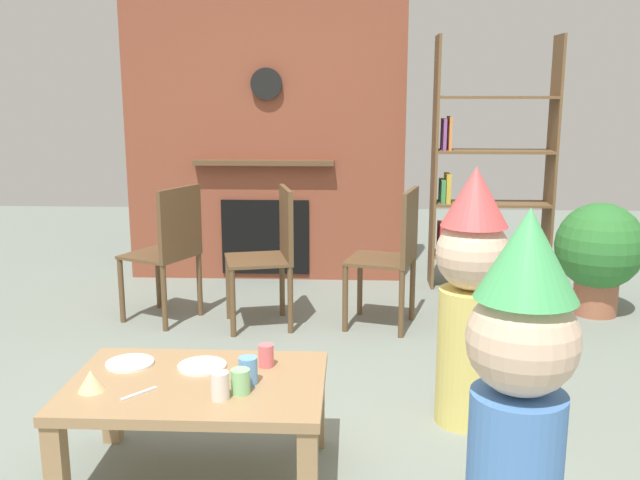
{
  "coord_description": "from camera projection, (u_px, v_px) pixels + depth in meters",
  "views": [
    {
      "loc": [
        0.31,
        -2.97,
        1.5
      ],
      "look_at": [
        0.15,
        0.4,
        0.78
      ],
      "focal_mm": 39.38,
      "sensor_mm": 36.0,
      "label": 1
    }
  ],
  "objects": [
    {
      "name": "child_with_cone_hat",
      "position": [
        519.0,
        396.0,
        2.06
      ],
      "size": [
        0.33,
        0.33,
        1.19
      ],
      "rotation": [
        0.0,
        0.0,
        2.67
      ],
      "color": "#4C7FC6",
      "rests_on": "ground_plane"
    },
    {
      "name": "brick_fireplace_feature",
      "position": [
        265.0,
        130.0,
        5.53
      ],
      "size": [
        2.2,
        0.28,
        2.4
      ],
      "color": "brown",
      "rests_on": "ground_plane"
    },
    {
      "name": "coffee_table",
      "position": [
        197.0,
        397.0,
        2.7
      ],
      "size": [
        0.98,
        0.66,
        0.41
      ],
      "color": "#9E7A51",
      "rests_on": "ground_plane"
    },
    {
      "name": "child_in_pink",
      "position": [
        471.0,
        291.0,
        3.13
      ],
      "size": [
        0.33,
        0.33,
        1.18
      ],
      "rotation": [
        0.0,
        0.0,
        -2.69
      ],
      "color": "#E0CC66",
      "rests_on": "ground_plane"
    },
    {
      "name": "dining_chair_middle",
      "position": [
        272.0,
        248.0,
        4.49
      ],
      "size": [
        0.48,
        0.48,
        0.9
      ],
      "rotation": [
        0.0,
        0.0,
        3.39
      ],
      "color": "brown",
      "rests_on": "ground_plane"
    },
    {
      "name": "paper_plate_rear",
      "position": [
        130.0,
        363.0,
        2.85
      ],
      "size": [
        0.19,
        0.19,
        0.01
      ],
      "primitive_type": "cylinder",
      "color": "white",
      "rests_on": "coffee_table"
    },
    {
      "name": "dining_chair_left",
      "position": [
        170.0,
        246.0,
        4.56
      ],
      "size": [
        0.53,
        0.53,
        0.9
      ],
      "rotation": [
        0.0,
        0.0,
        2.7
      ],
      "color": "brown",
      "rests_on": "ground_plane"
    },
    {
      "name": "paper_cup_near_left",
      "position": [
        266.0,
        356.0,
        2.82
      ],
      "size": [
        0.06,
        0.06,
        0.09
      ],
      "primitive_type": "cylinder",
      "color": "#E5666B",
      "rests_on": "coffee_table"
    },
    {
      "name": "paper_cup_far_left",
      "position": [
        241.0,
        381.0,
        2.57
      ],
      "size": [
        0.07,
        0.07,
        0.09
      ],
      "primitive_type": "cylinder",
      "color": "#8CD18C",
      "rests_on": "coffee_table"
    },
    {
      "name": "paper_cup_center",
      "position": [
        220.0,
        386.0,
        2.52
      ],
      "size": [
        0.07,
        0.07,
        0.1
      ],
      "primitive_type": "cylinder",
      "color": "silver",
      "rests_on": "coffee_table"
    },
    {
      "name": "birthday_cake_slice",
      "position": [
        91.0,
        380.0,
        2.59
      ],
      "size": [
        0.1,
        0.1,
        0.08
      ],
      "primitive_type": "cone",
      "color": "#EAC68C",
      "rests_on": "coffee_table"
    },
    {
      "name": "paper_cup_near_right",
      "position": [
        248.0,
        370.0,
        2.65
      ],
      "size": [
        0.07,
        0.07,
        0.1
      ],
      "primitive_type": "cylinder",
      "color": "#669EE0",
      "rests_on": "coffee_table"
    },
    {
      "name": "dining_chair_right",
      "position": [
        395.0,
        250.0,
        4.44
      ],
      "size": [
        0.49,
        0.49,
        0.9
      ],
      "rotation": [
        0.0,
        0.0,
        2.87
      ],
      "color": "brown",
      "rests_on": "ground_plane"
    },
    {
      "name": "table_fork",
      "position": [
        139.0,
        393.0,
        2.57
      ],
      "size": [
        0.11,
        0.13,
        0.01
      ],
      "primitive_type": "cube",
      "rotation": [
        0.0,
        0.0,
        0.88
      ],
      "color": "silver",
      "rests_on": "coffee_table"
    },
    {
      "name": "paper_plate_front",
      "position": [
        202.0,
        366.0,
        2.82
      ],
      "size": [
        0.2,
        0.2,
        0.01
      ],
      "primitive_type": "cylinder",
      "color": "white",
      "rests_on": "coffee_table"
    },
    {
      "name": "potted_plant_tall",
      "position": [
        599.0,
        251.0,
        4.72
      ],
      "size": [
        0.59,
        0.59,
        0.77
      ],
      "color": "#9E5B42",
      "rests_on": "ground_plane"
    },
    {
      "name": "ground_plane",
      "position": [
        283.0,
        424.0,
        3.23
      ],
      "size": [
        12.0,
        12.0,
        0.0
      ],
      "primitive_type": "plane",
      "color": "gray"
    },
    {
      "name": "bookshelf",
      "position": [
        485.0,
        174.0,
        5.33
      ],
      "size": [
        0.9,
        0.28,
        1.9
      ],
      "color": "brown",
      "rests_on": "ground_plane"
    }
  ]
}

